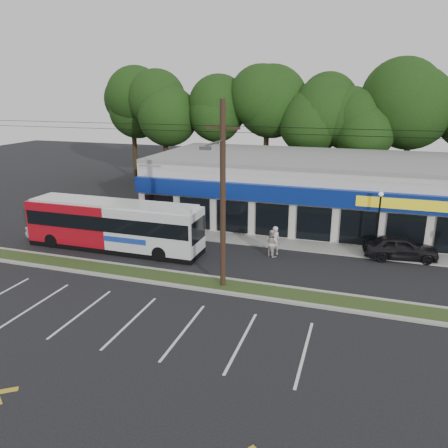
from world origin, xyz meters
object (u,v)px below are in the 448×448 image
car_silver (57,230)px  pedestrian_b (272,243)px  utility_pole (219,191)px  lamp_post (379,216)px  car_dark (400,247)px  metrobus (114,224)px  pedestrian_a (275,241)px

car_silver → pedestrian_b: 15.62m
utility_pole → pedestrian_b: utility_pole is taller
lamp_post → car_dark: (1.50, -0.30, -1.90)m
lamp_post → metrobus: bearing=-165.7°
pedestrian_b → car_dark: bearing=-131.1°
lamp_post → car_silver: bearing=-170.1°
metrobus → pedestrian_b: (10.47, 1.93, -0.85)m
lamp_post → metrobus: 17.47m
lamp_post → pedestrian_a: bearing=-161.5°
lamp_post → metrobus: size_ratio=0.35×
metrobus → car_dark: 18.86m
lamp_post → pedestrian_b: size_ratio=2.37×
metrobus → car_dark: bearing=12.3°
metrobus → car_dark: metrobus is taller
car_silver → pedestrian_a: pedestrian_a is taller
lamp_post → car_silver: (-22.00, -3.82, -1.98)m
lamp_post → pedestrian_b: (-6.44, -2.37, -1.77)m
car_dark → pedestrian_b: bearing=96.1°
car_silver → lamp_post: bearing=-89.2°
pedestrian_a → pedestrian_b: (-0.13, -0.25, -0.09)m
pedestrian_a → pedestrian_b: pedestrian_a is taller
pedestrian_a → utility_pole: bearing=31.0°
lamp_post → pedestrian_b: 7.09m
car_silver → pedestrian_a: 15.78m
lamp_post → utility_pole: bearing=-136.1°
metrobus → car_silver: (-5.09, 0.48, -1.06)m
lamp_post → car_dark: size_ratio=0.94×
utility_pole → pedestrian_a: bearing=72.1°
car_silver → pedestrian_a: (15.68, 1.70, 0.30)m
car_dark → pedestrian_b: pedestrian_b is taller
pedestrian_a → lamp_post: bearing=157.4°
lamp_post → metrobus: lamp_post is taller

